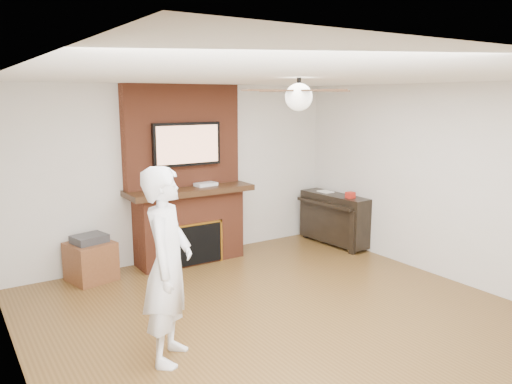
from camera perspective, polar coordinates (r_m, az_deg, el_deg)
room_shell at (r=4.93m, az=4.71°, el=-1.78°), size 5.36×5.86×2.86m
fireplace at (r=7.12m, az=-7.91°, el=-0.04°), size 1.78×0.64×2.50m
tv at (r=6.99m, az=-7.89°, el=5.43°), size 1.00×0.08×0.60m
ceiling_fan at (r=4.81m, az=4.91°, el=10.90°), size 1.21×1.21×0.31m
person at (r=4.46m, az=-10.04°, el=-8.28°), size 0.73×0.77×1.75m
side_table at (r=6.78m, az=-18.36°, el=-7.32°), size 0.63×0.63×0.60m
piano at (r=8.04m, az=8.95°, el=-2.91°), size 0.54×1.26×0.90m
cable_box at (r=7.13m, az=-5.77°, el=0.89°), size 0.33×0.21×0.04m
candle_orange at (r=7.10m, az=-7.32°, el=-7.79°), size 0.07×0.07×0.14m
candle_cream at (r=7.24m, az=-6.41°, el=-7.55°), size 0.08×0.08×0.10m
candle_blue at (r=7.25m, az=-6.21°, el=-7.61°), size 0.06×0.06×0.08m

